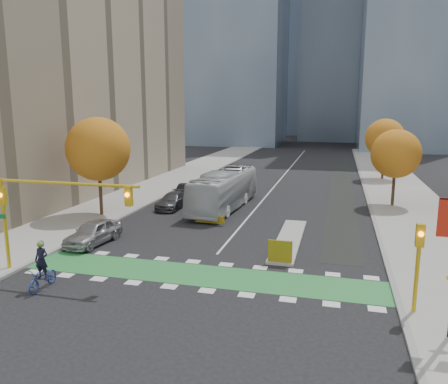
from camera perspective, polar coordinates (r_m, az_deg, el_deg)
The scene contains 23 objects.
ground at distance 22.82m, azimuth -4.40°, elevation -12.09°, with size 300.00×300.00×0.00m, color black.
sidewalk_west at distance 45.64m, azimuth -12.26°, elevation -0.52°, with size 7.00×120.00×0.15m, color gray.
sidewalk_east at distance 41.31m, azimuth 23.45°, elevation -2.36°, with size 7.00×120.00×0.15m, color gray.
curb_west at distance 44.18m, azimuth -8.21°, elevation -0.75°, with size 0.30×120.00×0.16m, color gray.
curb_east at distance 40.90m, azimuth 18.61°, elevation -2.15°, with size 0.30×120.00×0.16m, color gray.
bike_crossing at distance 24.13m, azimuth -3.22°, elevation -10.75°, with size 20.00×3.00×0.01m, color #287B38.
centre_line at distance 60.88m, azimuth 7.98°, elevation 2.37°, with size 0.15×70.00×0.01m, color silver.
bike_lane_paint at distance 50.61m, azimuth 15.07°, elevation 0.38°, with size 2.50×50.00×0.01m, color black.
median_island at distance 30.29m, azimuth 8.49°, elevation -6.16°, with size 1.60×10.00×0.16m, color gray.
hazard_board at distance 25.52m, azimuth 7.33°, elevation -7.70°, with size 1.40×0.12×1.30m, color yellow.
building_west at distance 52.17m, azimuth -22.47°, elevation 14.04°, with size 16.00×44.00×25.00m, color gray.
tower_ne at distance 107.72m, azimuth 23.01°, elevation 21.36°, with size 18.00×24.00×60.00m, color #47566B.
tower_far at distance 163.19m, azimuth 11.39°, elevation 21.66°, with size 26.00×26.00×80.00m, color #47566B.
tree_west at distance 37.19m, azimuth -16.10°, elevation 5.40°, with size 5.20×5.20×8.22m.
tree_east_near at distance 42.32m, azimuth 21.53°, elevation 4.66°, with size 4.40×4.40×7.08m.
tree_east_far at distance 58.20m, azimuth 20.27°, elevation 6.61°, with size 4.80×4.80×7.65m.
traffic_signal_west at distance 24.87m, azimuth -22.49°, elevation -1.22°, with size 8.53×0.56×5.20m.
traffic_signal_east at distance 20.58m, azimuth 24.06°, elevation -7.51°, with size 0.35×0.43×4.10m.
cyclist at distance 23.85m, azimuth -22.61°, elevation -9.75°, with size 0.80×2.17×2.48m.
bus at distance 39.19m, azimuth 0.05°, elevation 0.31°, with size 2.86×12.22×3.41m, color #B5B9BD.
parked_car_a at distance 30.36m, azimuth -16.70°, elevation -5.06°, with size 1.88×4.68×1.59m, color #A2A1A7.
parked_car_b at distance 44.46m, azimuth -5.07°, elevation 0.19°, with size 1.43×4.11×1.35m, color black.
parked_car_c at distance 39.68m, azimuth -6.74°, elevation -1.12°, with size 1.95×4.79×1.39m, color #444448.
Camera 1 is at (6.97, -19.82, 8.89)m, focal length 35.00 mm.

